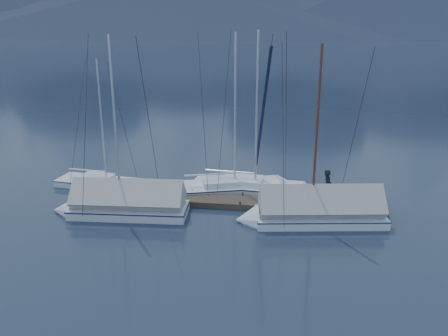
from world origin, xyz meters
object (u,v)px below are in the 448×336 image
Objects in this scene: sailboat_open_right at (264,190)px; sailboat_covered_near at (309,213)px; sailboat_open_mid at (243,188)px; sailboat_covered_far at (118,205)px; person at (327,186)px; sailboat_open_left at (113,185)px.

sailboat_open_right reaches higher than sailboat_covered_near.
sailboat_covered_far is at bearing -144.39° from sailboat_open_mid.
sailboat_open_right is 4.26m from person.
sailboat_open_right is at bearing 122.75° from sailboat_covered_near.
sailboat_covered_far is 11.57m from person.
sailboat_covered_far is at bearing -150.12° from sailboat_open_right.
sailboat_open_left is 8.20m from sailboat_open_mid.
sailboat_open_right is at bearing 2.54° from sailboat_open_left.
sailboat_open_right is 1.04× the size of sailboat_covered_near.
sailboat_open_left is 13.22m from person.
sailboat_open_left is 9.48m from sailboat_open_right.
sailboat_open_mid is 5.66m from sailboat_covered_near.
sailboat_open_mid is 5.41× the size of person.
sailboat_open_mid is 1.03× the size of sailboat_covered_near.
sailboat_open_mid is 7.85m from sailboat_covered_far.
person is at bearing -28.65° from sailboat_open_right.
person is (4.90, -2.13, 1.12)m from sailboat_open_mid.
sailboat_open_right is 5.48× the size of person.
sailboat_covered_far is 5.42× the size of person.
sailboat_open_mid is 5.46m from person.
sailboat_covered_near is 0.97× the size of sailboat_covered_far.
sailboat_open_right is 1.01× the size of sailboat_covered_far.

